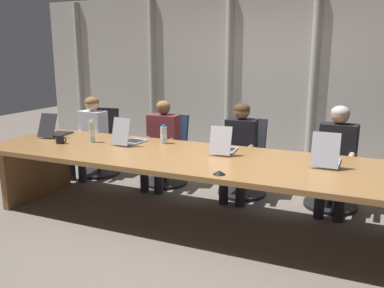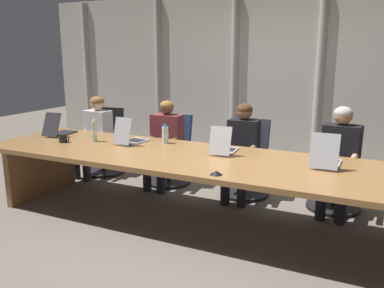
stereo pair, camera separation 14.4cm
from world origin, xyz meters
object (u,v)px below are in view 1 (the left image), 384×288
Objects in this scene: office_chair_left_mid at (167,158)px; person_center at (239,145)px; laptop_right_mid at (326,158)px; water_bottle_secondary at (92,132)px; laptop_left_end at (55,131)px; person_left_end at (89,132)px; laptop_left_mid at (129,139)px; laptop_center at (224,147)px; coffee_mug_near at (60,139)px; conference_mic_left_side at (219,172)px; office_chair_right_mid at (333,176)px; office_chair_left_end at (100,150)px; water_bottle_primary at (164,135)px; office_chair_center at (244,166)px; person_left_mid at (161,139)px; person_right_mid at (336,153)px.

person_center is at bearing 87.52° from office_chair_left_mid.
laptop_right_mid is 2.58m from water_bottle_secondary.
person_left_end is at bearing -4.36° from laptop_left_end.
laptop_left_mid is 1.00× the size of laptop_center.
conference_mic_left_side is (2.07, -0.41, -0.03)m from coffee_mug_near.
laptop_left_end is 0.48m from coffee_mug_near.
office_chair_left_end is at bearing -84.12° from office_chair_right_mid.
laptop_left_end is at bearing -8.26° from office_chair_left_end.
laptop_center reaches higher than water_bottle_primary.
person_center is at bearing 29.39° from coffee_mug_near.
laptop_right_mid is at bearing -97.78° from laptop_center.
office_chair_center is 0.34m from person_center.
laptop_left_mid is 0.45× the size of office_chair_left_mid.
office_chair_right_mid is at bearing -81.97° from laptop_left_end.
laptop_left_end is 3.23m from laptop_right_mid.
office_chair_left_mid is 0.92m from water_bottle_primary.
person_left_mid reaches higher than laptop_right_mid.
office_chair_center reaches higher than coffee_mug_near.
person_left_mid is 8.12× the size of coffee_mug_near.
laptop_center is at bearing 5.14° from water_bottle_secondary.
laptop_center is 1.56m from water_bottle_secondary.
person_center is (-1.06, 0.74, -0.14)m from laptop_right_mid.
coffee_mug_near is (-0.30, -0.20, -0.07)m from water_bottle_secondary.
office_chair_right_mid is (3.26, 0.86, -0.43)m from laptop_left_end.
office_chair_right_mid is 8.57× the size of conference_mic_left_side.
laptop_center is 1.96× the size of water_bottle_primary.
person_right_mid is at bearing 80.33° from office_chair_left_end.
office_chair_left_mid is at bearing 102.20° from person_left_end.
laptop_center is 3.01× the size of coffee_mug_near.
laptop_left_mid reaches higher than laptop_left_end.
laptop_right_mid reaches higher than laptop_left_end.
laptop_left_end is at bearing -59.43° from person_left_mid.
person_center is 0.93m from water_bottle_primary.
water_bottle_primary is 1.54× the size of coffee_mug_near.
office_chair_left_end is at bearing -99.93° from person_left_mid.
person_left_end reaches higher than water_bottle_secondary.
person_right_mid reaches higher than water_bottle_primary.
person_center reaches higher than office_chair_left_mid.
laptop_right_mid is 2.02× the size of water_bottle_primary.
person_left_end is at bearing 159.40° from water_bottle_primary.
laptop_left_mid is 0.44× the size of office_chair_right_mid.
person_right_mid is at bearing 85.68° from office_chair_center.
laptop_left_mid is 0.40m from water_bottle_primary.
laptop_left_end is 2.18× the size of water_bottle_primary.
laptop_right_mid reaches higher than office_chair_left_end.
office_chair_center is at bearing -3.91° from laptop_center.
laptop_right_mid is at bearing 5.63° from coffee_mug_near.
office_chair_right_mid is 6.77× the size of coffee_mug_near.
person_center reaches higher than office_chair_left_end.
water_bottle_secondary is at bearing -63.31° from office_chair_right_mid.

